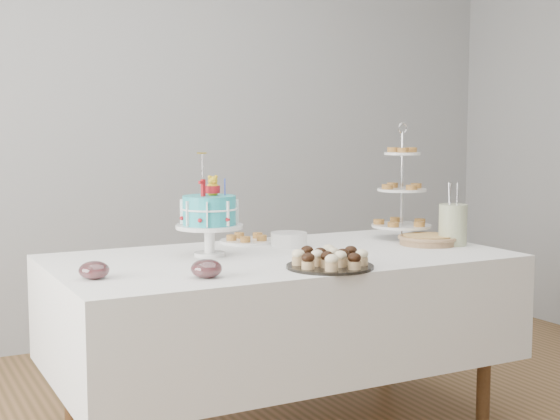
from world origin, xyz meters
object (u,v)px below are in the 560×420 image
birthday_cake (210,228)px  cupcake_tray (330,258)px  jam_bowl_b (94,271)px  jam_bowl_a (206,269)px  table (280,307)px  plate_stack (289,239)px  pastry_plate (247,239)px  utensil_pitcher (453,223)px  pie (428,239)px  tiered_stand (402,190)px

birthday_cake → cupcake_tray: birthday_cake is taller
jam_bowl_b → jam_bowl_a: bearing=-24.1°
table → birthday_cake: size_ratio=4.37×
plate_stack → pastry_plate: bearing=120.0°
pastry_plate → utensil_pitcher: (0.81, -0.52, 0.09)m
birthday_cake → pastry_plate: birthday_cake is taller
pie → table: bearing=176.2°
plate_stack → utensil_pitcher: size_ratio=0.57×
utensil_pitcher → pie: bearing=127.8°
tiered_stand → birthday_cake: bearing=-176.9°
birthday_cake → jam_bowl_b: (-0.56, -0.27, -0.09)m
plate_stack → pastry_plate: size_ratio=0.64×
cupcake_tray → pie: (0.72, 0.31, -0.01)m
tiered_stand → table: bearing=-167.1°
table → utensil_pitcher: utensil_pitcher is taller
cupcake_tray → tiered_stand: tiered_stand is taller
pastry_plate → plate_stack: bearing=-60.0°
birthday_cake → cupcake_tray: (0.30, -0.48, -0.08)m
birthday_cake → pie: (1.03, -0.17, -0.09)m
table → birthday_cake: (-0.28, 0.12, 0.35)m
birthday_cake → pastry_plate: bearing=24.5°
cupcake_tray → jam_bowl_b: (-0.87, 0.20, -0.01)m
cupcake_tray → pastry_plate: size_ratio=1.32×
jam_bowl_b → table: bearing=10.6°
table → utensil_pitcher: size_ratio=6.61×
jam_bowl_b → pastry_plate: bearing=32.6°
cupcake_tray → jam_bowl_b: bearing=166.7°
table → utensil_pitcher: bearing=-8.0°
jam_bowl_a → utensil_pitcher: utensil_pitcher is taller
birthday_cake → tiered_stand: size_ratio=0.77×
pie → utensil_pitcher: utensil_pitcher is taller
tiered_stand → jam_bowl_a: size_ratio=4.93×
birthday_cake → jam_bowl_a: 0.49m
table → utensil_pitcher: (0.84, -0.12, 0.33)m
pastry_plate → utensil_pitcher: 0.96m
table → pie: (0.75, -0.05, 0.25)m
pastry_plate → table: bearing=-94.5°
jam_bowl_b → cupcake_tray: bearing=-13.3°
pie → tiered_stand: tiered_stand is taller
pie → utensil_pitcher: 0.14m
cupcake_tray → tiered_stand: (0.74, 0.54, 0.20)m
table → cupcake_tray: 0.45m
tiered_stand → jam_bowl_b: (-1.60, -0.33, -0.21)m
table → pie: 0.79m
cupcake_tray → pastry_plate: bearing=89.7°
tiered_stand → jam_bowl_b: bearing=-168.3°
pie → jam_bowl_a: size_ratio=2.45×
pie → pastry_plate: 0.85m
table → plate_stack: 0.36m
table → tiered_stand: tiered_stand is taller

